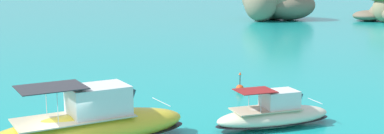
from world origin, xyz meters
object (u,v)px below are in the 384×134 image
(motorboat_yellow, at_px, (90,127))
(channel_buoy, at_px, (240,88))
(islet_small, at_px, (384,11))
(motorboat_cream, at_px, (274,115))

(motorboat_yellow, height_order, channel_buoy, motorboat_yellow)
(islet_small, height_order, motorboat_yellow, islet_small)
(motorboat_yellow, distance_m, channel_buoy, 14.15)
(motorboat_cream, bearing_deg, motorboat_yellow, -140.91)
(motorboat_cream, bearing_deg, channel_buoy, 117.71)
(channel_buoy, bearing_deg, islet_small, 80.81)
(motorboat_yellow, bearing_deg, channel_buoy, 74.25)
(motorboat_cream, xyz_separation_m, channel_buoy, (-3.86, 7.35, -0.35))
(motorboat_yellow, relative_size, motorboat_cream, 1.48)
(motorboat_yellow, xyz_separation_m, motorboat_cream, (7.70, 6.25, -0.32))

